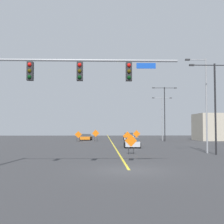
% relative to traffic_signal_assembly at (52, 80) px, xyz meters
% --- Properties ---
extents(ground, '(151.44, 151.44, 0.00)m').
position_rel_traffic_signal_assembly_xyz_m(ground, '(4.33, 0.02, -5.07)').
color(ground, '#38383A').
extents(road_centre_stripe, '(0.16, 84.13, 0.01)m').
position_rel_traffic_signal_assembly_xyz_m(road_centre_stripe, '(4.33, 42.08, -5.07)').
color(road_centre_stripe, yellow).
rests_on(road_centre_stripe, ground).
extents(traffic_signal_assembly, '(11.23, 0.44, 6.71)m').
position_rel_traffic_signal_assembly_xyz_m(traffic_signal_assembly, '(0.00, 0.00, 0.00)').
color(traffic_signal_assembly, gray).
rests_on(traffic_signal_assembly, ground).
extents(street_lamp_far_left, '(3.75, 0.24, 8.16)m').
position_rel_traffic_signal_assembly_xyz_m(street_lamp_far_left, '(14.00, 38.65, -0.22)').
color(street_lamp_far_left, gray).
rests_on(street_lamp_far_left, ground).
extents(street_lamp_far_right, '(4.57, 0.24, 8.12)m').
position_rel_traffic_signal_assembly_xyz_m(street_lamp_far_right, '(12.86, 9.33, -0.18)').
color(street_lamp_far_right, black).
rests_on(street_lamp_far_right, ground).
extents(street_lamp_near_right, '(2.05, 0.24, 8.98)m').
position_rel_traffic_signal_assembly_xyz_m(street_lamp_near_right, '(12.49, 10.92, -0.14)').
color(street_lamp_near_right, gray).
rests_on(street_lamp_near_right, ground).
extents(street_lamp_mid_right, '(4.36, 0.24, 9.56)m').
position_rel_traffic_signal_assembly_xyz_m(street_lamp_mid_right, '(13.72, 35.01, 0.56)').
color(street_lamp_mid_right, black).
rests_on(street_lamp_mid_right, ground).
extents(construction_sign_left_lane, '(1.31, 0.14, 1.97)m').
position_rel_traffic_signal_assembly_xyz_m(construction_sign_left_lane, '(8.83, 35.76, -3.84)').
color(construction_sign_left_lane, orange).
rests_on(construction_sign_left_lane, ground).
extents(construction_sign_left_shoulder, '(1.22, 0.18, 1.85)m').
position_rel_traffic_signal_assembly_xyz_m(construction_sign_left_shoulder, '(-1.30, 33.98, -3.92)').
color(construction_sign_left_shoulder, orange).
rests_on(construction_sign_left_shoulder, ground).
extents(construction_sign_right_shoulder, '(1.12, 0.17, 1.77)m').
position_rel_traffic_signal_assembly_xyz_m(construction_sign_right_shoulder, '(5.39, 10.01, -3.96)').
color(construction_sign_right_shoulder, orange).
rests_on(construction_sign_right_shoulder, ground).
extents(construction_sign_median_far, '(1.24, 0.16, 1.89)m').
position_rel_traffic_signal_assembly_xyz_m(construction_sign_median_far, '(6.16, 22.97, -3.89)').
color(construction_sign_median_far, orange).
rests_on(construction_sign_median_far, ground).
extents(construction_sign_median_near, '(1.28, 0.23, 2.06)m').
position_rel_traffic_signal_assembly_xyz_m(construction_sign_median_near, '(1.60, 35.61, -3.76)').
color(construction_sign_median_near, orange).
rests_on(construction_sign_median_near, ground).
extents(car_orange_distant, '(2.29, 3.96, 1.19)m').
position_rel_traffic_signal_assembly_xyz_m(car_orange_distant, '(-0.39, 40.91, -4.50)').
color(car_orange_distant, orange).
rests_on(car_orange_distant, ground).
extents(car_silver_mid, '(2.10, 4.16, 1.20)m').
position_rel_traffic_signal_assembly_xyz_m(car_silver_mid, '(6.41, 19.39, -4.49)').
color(car_silver_mid, '#B7BABF').
rests_on(car_silver_mid, ground).
extents(car_white_near, '(2.11, 4.34, 1.45)m').
position_rel_traffic_signal_assembly_xyz_m(car_white_near, '(7.82, 40.47, -4.38)').
color(car_white_near, white).
rests_on(car_white_near, ground).
extents(roadside_building_east, '(6.84, 6.95, 5.07)m').
position_rel_traffic_signal_assembly_xyz_m(roadside_building_east, '(24.15, 39.23, -2.53)').
color(roadside_building_east, '#B2A893').
rests_on(roadside_building_east, ground).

